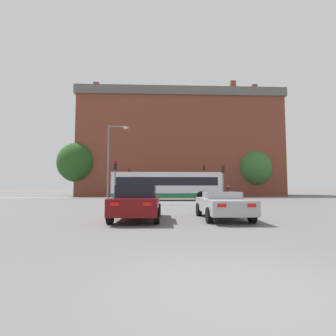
{
  "coord_description": "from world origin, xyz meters",
  "views": [
    {
      "loc": [
        -1.17,
        -3.78,
        1.43
      ],
      "look_at": [
        0.1,
        25.91,
        3.63
      ],
      "focal_mm": 28.0,
      "sensor_mm": 36.0,
      "label": 1
    }
  ],
  "objects_px": {
    "car_roadster_right": "(222,205)",
    "street_lamp_junction": "(112,155)",
    "pedestrian_waiting": "(228,191)",
    "traffic_light_far_left": "(129,178)",
    "traffic_light_near_left": "(115,175)",
    "pedestrian_walking_east": "(146,190)",
    "traffic_light_far_right": "(204,176)",
    "bus_crossing_lead": "(167,185)",
    "traffic_light_near_right": "(223,176)",
    "car_saloon_left": "(137,202)"
  },
  "relations": [
    {
      "from": "traffic_light_far_right",
      "to": "pedestrian_waiting",
      "type": "xyz_separation_m",
      "value": [
        3.31,
        -0.08,
        -2.07
      ]
    },
    {
      "from": "pedestrian_walking_east",
      "to": "car_roadster_right",
      "type": "bearing_deg",
      "value": -146.0
    },
    {
      "from": "traffic_light_near_right",
      "to": "street_lamp_junction",
      "type": "relative_size",
      "value": 0.5
    },
    {
      "from": "traffic_light_near_right",
      "to": "traffic_light_far_right",
      "type": "distance_m",
      "value": 11.39
    },
    {
      "from": "bus_crossing_lead",
      "to": "pedestrian_walking_east",
      "type": "xyz_separation_m",
      "value": [
        -2.56,
        6.96,
        -0.64
      ]
    },
    {
      "from": "car_saloon_left",
      "to": "traffic_light_near_left",
      "type": "xyz_separation_m",
      "value": [
        -2.98,
        12.6,
        1.81
      ]
    },
    {
      "from": "traffic_light_near_left",
      "to": "pedestrian_walking_east",
      "type": "height_order",
      "value": "traffic_light_near_left"
    },
    {
      "from": "traffic_light_near_right",
      "to": "traffic_light_near_left",
      "type": "height_order",
      "value": "traffic_light_near_left"
    },
    {
      "from": "bus_crossing_lead",
      "to": "pedestrian_waiting",
      "type": "xyz_separation_m",
      "value": [
        8.79,
        6.6,
        -0.67
      ]
    },
    {
      "from": "street_lamp_junction",
      "to": "pedestrian_waiting",
      "type": "relative_size",
      "value": 4.3
    },
    {
      "from": "car_saloon_left",
      "to": "car_roadster_right",
      "type": "xyz_separation_m",
      "value": [
        3.85,
        0.15,
        -0.13
      ]
    },
    {
      "from": "car_roadster_right",
      "to": "traffic_light_far_right",
      "type": "distance_m",
      "value": 24.54
    },
    {
      "from": "traffic_light_near_right",
      "to": "pedestrian_walking_east",
      "type": "bearing_deg",
      "value": 123.71
    },
    {
      "from": "bus_crossing_lead",
      "to": "street_lamp_junction",
      "type": "relative_size",
      "value": 1.67
    },
    {
      "from": "car_saloon_left",
      "to": "street_lamp_junction",
      "type": "relative_size",
      "value": 0.6
    },
    {
      "from": "car_roadster_right",
      "to": "pedestrian_walking_east",
      "type": "xyz_separation_m",
      "value": [
        -4.45,
        24.43,
        0.36
      ]
    },
    {
      "from": "car_roadster_right",
      "to": "street_lamp_junction",
      "type": "bearing_deg",
      "value": 120.61
    },
    {
      "from": "car_saloon_left",
      "to": "traffic_light_far_left",
      "type": "xyz_separation_m",
      "value": [
        -2.94,
        24.63,
        1.94
      ]
    },
    {
      "from": "car_roadster_right",
      "to": "traffic_light_far_left",
      "type": "height_order",
      "value": "traffic_light_far_left"
    },
    {
      "from": "car_roadster_right",
      "to": "pedestrian_walking_east",
      "type": "relative_size",
      "value": 2.58
    },
    {
      "from": "bus_crossing_lead",
      "to": "traffic_light_near_right",
      "type": "bearing_deg",
      "value": -131.99
    },
    {
      "from": "traffic_light_far_left",
      "to": "traffic_light_near_right",
      "type": "bearing_deg",
      "value": -49.16
    },
    {
      "from": "car_roadster_right",
      "to": "bus_crossing_lead",
      "type": "bearing_deg",
      "value": 96.53
    },
    {
      "from": "car_roadster_right",
      "to": "traffic_light_far_right",
      "type": "bearing_deg",
      "value": 81.92
    },
    {
      "from": "traffic_light_far_right",
      "to": "pedestrian_walking_east",
      "type": "height_order",
      "value": "traffic_light_far_right"
    },
    {
      "from": "traffic_light_far_left",
      "to": "pedestrian_walking_east",
      "type": "bearing_deg",
      "value": -1.19
    },
    {
      "from": "car_roadster_right",
      "to": "traffic_light_far_left",
      "type": "relative_size",
      "value": 1.11
    },
    {
      "from": "bus_crossing_lead",
      "to": "car_roadster_right",
      "type": "bearing_deg",
      "value": -173.84
    },
    {
      "from": "car_saloon_left",
      "to": "pedestrian_waiting",
      "type": "bearing_deg",
      "value": 67.75
    },
    {
      "from": "car_roadster_right",
      "to": "traffic_light_near_left",
      "type": "distance_m",
      "value": 14.32
    },
    {
      "from": "traffic_light_far_right",
      "to": "street_lamp_junction",
      "type": "relative_size",
      "value": 0.64
    },
    {
      "from": "street_lamp_junction",
      "to": "pedestrian_waiting",
      "type": "height_order",
      "value": "street_lamp_junction"
    },
    {
      "from": "car_roadster_right",
      "to": "pedestrian_waiting",
      "type": "height_order",
      "value": "pedestrian_waiting"
    },
    {
      "from": "pedestrian_waiting",
      "to": "car_saloon_left",
      "type": "bearing_deg",
      "value": 165.97
    },
    {
      "from": "street_lamp_junction",
      "to": "traffic_light_far_left",
      "type": "bearing_deg",
      "value": 88.4
    },
    {
      "from": "bus_crossing_lead",
      "to": "pedestrian_walking_east",
      "type": "distance_m",
      "value": 7.45
    },
    {
      "from": "car_roadster_right",
      "to": "traffic_light_far_left",
      "type": "bearing_deg",
      "value": 105.87
    },
    {
      "from": "car_roadster_right",
      "to": "car_saloon_left",
      "type": "bearing_deg",
      "value": -177.36
    },
    {
      "from": "traffic_light_near_left",
      "to": "pedestrian_waiting",
      "type": "bearing_deg",
      "value": 40.27
    },
    {
      "from": "pedestrian_walking_east",
      "to": "traffic_light_far_right",
      "type": "bearing_deg",
      "value": -68.27
    },
    {
      "from": "bus_crossing_lead",
      "to": "pedestrian_waiting",
      "type": "height_order",
      "value": "bus_crossing_lead"
    },
    {
      "from": "traffic_light_far_left",
      "to": "street_lamp_junction",
      "type": "distance_m",
      "value": 12.36
    },
    {
      "from": "street_lamp_junction",
      "to": "bus_crossing_lead",
      "type": "bearing_deg",
      "value": 44.96
    },
    {
      "from": "bus_crossing_lead",
      "to": "traffic_light_near_right",
      "type": "relative_size",
      "value": 3.31
    },
    {
      "from": "traffic_light_far_right",
      "to": "traffic_light_near_left",
      "type": "relative_size",
      "value": 1.2
    },
    {
      "from": "traffic_light_far_right",
      "to": "street_lamp_junction",
      "type": "height_order",
      "value": "street_lamp_junction"
    },
    {
      "from": "car_saloon_left",
      "to": "traffic_light_near_right",
      "type": "distance_m",
      "value": 14.89
    },
    {
      "from": "street_lamp_junction",
      "to": "pedestrian_walking_east",
      "type": "height_order",
      "value": "street_lamp_junction"
    },
    {
      "from": "traffic_light_far_left",
      "to": "street_lamp_junction",
      "type": "height_order",
      "value": "street_lamp_junction"
    },
    {
      "from": "bus_crossing_lead",
      "to": "traffic_light_far_left",
      "type": "height_order",
      "value": "traffic_light_far_left"
    }
  ]
}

